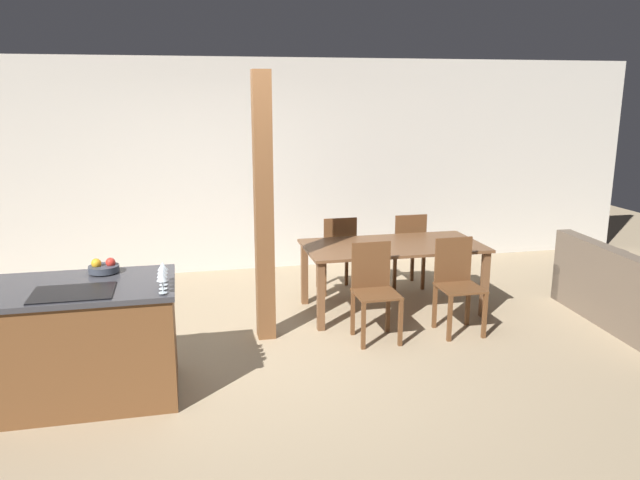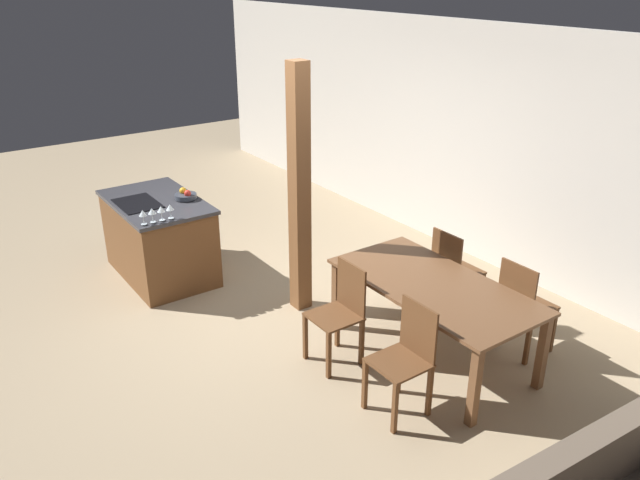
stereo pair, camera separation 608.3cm
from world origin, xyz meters
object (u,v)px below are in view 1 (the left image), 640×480
object	(u,v)px
kitchen_island	(82,342)
dining_chair_far_right	(406,248)
dining_table	(393,253)
dining_chair_near_right	(457,283)
wine_glass_far	(163,270)
dining_chair_far_left	(338,252)
dining_chair_near_left	(374,289)
wine_glass_middle	(162,274)
wine_glass_end	(163,267)
timber_post	(264,209)
wine_glass_near	(162,277)
fruit_bowl	(104,267)

from	to	relation	value
kitchen_island	dining_chair_far_right	distance (m)	3.92
dining_table	dining_chair_near_right	size ratio (longest dim) A/B	2.05
wine_glass_far	dining_chair_far_left	size ratio (longest dim) A/B	0.16
dining_chair_near_left	dining_chair_far_right	bearing A→B (deg)	58.91
wine_glass_middle	wine_glass_end	bearing A→B (deg)	90.00
dining_chair_near_right	dining_chair_far_left	size ratio (longest dim) A/B	1.00
wine_glass_end	wine_glass_far	bearing A→B (deg)	-90.00
wine_glass_end	dining_chair_far_right	xyz separation A→B (m)	(2.72, 2.12, -0.54)
dining_chair_far_right	kitchen_island	bearing A→B (deg)	31.35
kitchen_island	dining_chair_far_left	distance (m)	3.23
kitchen_island	dining_chair_far_right	xyz separation A→B (m)	(3.35, 2.04, 0.03)
dining_table	dining_chair_far_left	size ratio (longest dim) A/B	2.05
dining_chair_near_left	dining_chair_far_left	size ratio (longest dim) A/B	1.00
wine_glass_end	timber_post	xyz separation A→B (m)	(0.89, 0.97, 0.22)
wine_glass_end	dining_chair_far_left	world-z (taller)	wine_glass_end
kitchen_island	dining_chair_far_right	size ratio (longest dim) A/B	1.55
wine_glass_end	dining_chair_near_left	xyz separation A→B (m)	(1.89, 0.72, -0.54)
wine_glass_far	wine_glass_near	bearing A→B (deg)	-90.00
wine_glass_far	dining_chair_far_left	xyz separation A→B (m)	(1.89, 2.21, -0.54)
dining_chair_near_left	dining_chair_far_right	xyz separation A→B (m)	(0.84, 1.39, 0.00)
timber_post	dining_chair_far_right	bearing A→B (deg)	32.06
fruit_bowl	dining_chair_near_left	distance (m)	2.42
wine_glass_end	wine_glass_middle	bearing A→B (deg)	-90.00
fruit_bowl	dining_table	xyz separation A→B (m)	(2.77, 1.05, -0.31)
wine_glass_near	dining_chair_far_left	xyz separation A→B (m)	(1.89, 2.40, -0.54)
fruit_bowl	dining_chair_far_left	distance (m)	2.96
wine_glass_near	dining_chair_far_left	size ratio (longest dim) A/B	0.16
wine_glass_near	timber_post	distance (m)	1.55
kitchen_island	fruit_bowl	world-z (taller)	fruit_bowl
wine_glass_near	dining_chair_far_left	bearing A→B (deg)	51.81
dining_chair_near_left	timber_post	world-z (taller)	timber_post
dining_table	dining_chair_near_right	world-z (taller)	dining_chair_near_right
wine_glass_far	dining_chair_far_right	world-z (taller)	wine_glass_far
kitchen_island	timber_post	size ratio (longest dim) A/B	0.57
wine_glass_near	wine_glass_far	bearing A→B (deg)	90.00
wine_glass_end	dining_chair_far_left	distance (m)	2.88
dining_chair_near_right	dining_chair_far_right	size ratio (longest dim) A/B	1.00
wine_glass_end	timber_post	distance (m)	1.33
wine_glass_middle	wine_glass_far	size ratio (longest dim) A/B	1.00
wine_glass_near	dining_chair_near_right	world-z (taller)	wine_glass_near
dining_chair_near_left	dining_chair_far_right	size ratio (longest dim) A/B	1.00
kitchen_island	dining_table	bearing A→B (deg)	24.65
kitchen_island	dining_chair_near_left	bearing A→B (deg)	14.47
dining_table	dining_chair_far_right	world-z (taller)	dining_chair_far_right
wine_glass_middle	dining_table	world-z (taller)	wine_glass_middle
wine_glass_near	dining_chair_far_right	xyz separation A→B (m)	(2.72, 2.40, -0.54)
dining_table	timber_post	distance (m)	1.60
dining_chair_near_right	dining_chair_far_left	bearing A→B (deg)	121.09
kitchen_island	dining_chair_far_right	bearing A→B (deg)	31.35
wine_glass_near	dining_table	xyz separation A→B (m)	(2.30, 1.70, -0.39)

